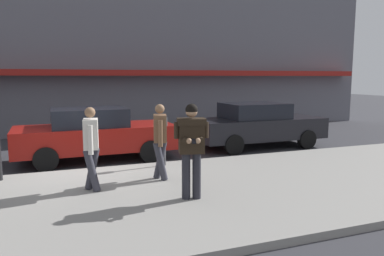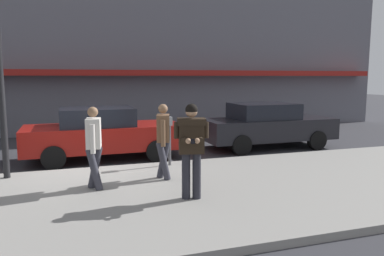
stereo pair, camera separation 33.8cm
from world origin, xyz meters
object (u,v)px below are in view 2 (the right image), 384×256
at_px(parked_sedan_mid, 102,133).
at_px(pedestrian_in_light_coat, 94,143).
at_px(parked_sedan_far, 267,125).
at_px(pedestrian_dark_coat, 163,137).
at_px(parking_meter, 170,134).
at_px(man_texting_on_phone, 191,141).

relative_size(parked_sedan_mid, pedestrian_in_light_coat, 2.66).
relative_size(parked_sedan_mid, parked_sedan_far, 1.00).
height_order(pedestrian_in_light_coat, pedestrian_dark_coat, same).
bearing_deg(parking_meter, pedestrian_in_light_coat, -142.01).
height_order(parked_sedan_mid, pedestrian_in_light_coat, pedestrian_in_light_coat).
relative_size(man_texting_on_phone, pedestrian_dark_coat, 1.06).
relative_size(parked_sedan_mid, pedestrian_dark_coat, 2.66).
bearing_deg(parked_sedan_far, pedestrian_in_light_coat, -148.93).
distance_m(parked_sedan_mid, parked_sedan_far, 5.52).
bearing_deg(parked_sedan_mid, parking_meter, -50.94).
bearing_deg(pedestrian_in_light_coat, parked_sedan_far, 31.07).
distance_m(pedestrian_in_light_coat, pedestrian_dark_coat, 1.55).
bearing_deg(parked_sedan_mid, pedestrian_dark_coat, -71.06).
bearing_deg(man_texting_on_phone, parking_meter, 83.81).
distance_m(pedestrian_in_light_coat, parking_meter, 2.53).
bearing_deg(parked_sedan_mid, pedestrian_in_light_coat, -97.28).
height_order(parked_sedan_mid, pedestrian_dark_coat, pedestrian_dark_coat).
distance_m(parked_sedan_far, pedestrian_dark_coat, 5.52).
bearing_deg(pedestrian_dark_coat, parked_sedan_mid, 108.94).
height_order(parked_sedan_far, man_texting_on_phone, man_texting_on_phone).
distance_m(parked_sedan_mid, pedestrian_in_light_coat, 3.50).
bearing_deg(pedestrian_in_light_coat, parked_sedan_mid, 82.72).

